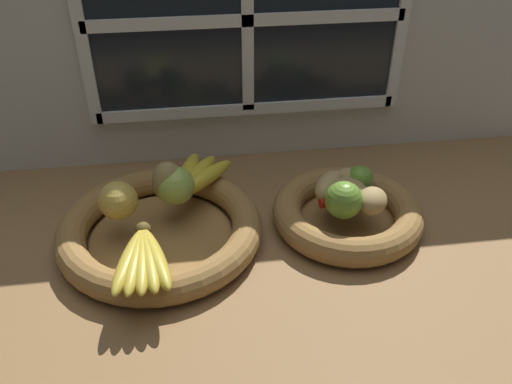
# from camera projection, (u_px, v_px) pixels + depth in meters

# --- Properties ---
(ground_plane) EXTENTS (1.40, 0.90, 0.03)m
(ground_plane) POSITION_uv_depth(u_px,v_px,m) (267.00, 237.00, 0.99)
(ground_plane) COLOR olive
(back_wall) EXTENTS (1.40, 0.05, 0.55)m
(back_wall) POSITION_uv_depth(u_px,v_px,m) (246.00, 32.00, 1.07)
(back_wall) COLOR silver
(back_wall) RESTS_ON ground_plane
(fruit_bowl_left) EXTENTS (0.37, 0.37, 0.05)m
(fruit_bowl_left) POSITION_uv_depth(u_px,v_px,m) (160.00, 231.00, 0.94)
(fruit_bowl_left) COLOR olive
(fruit_bowl_left) RESTS_ON ground_plane
(fruit_bowl_right) EXTENTS (0.28, 0.28, 0.05)m
(fruit_bowl_right) POSITION_uv_depth(u_px,v_px,m) (348.00, 215.00, 0.98)
(fruit_bowl_right) COLOR olive
(fruit_bowl_right) RESTS_ON ground_plane
(apple_golden_left) EXTENTS (0.07, 0.07, 0.07)m
(apple_golden_left) POSITION_uv_depth(u_px,v_px,m) (118.00, 201.00, 0.91)
(apple_golden_left) COLOR gold
(apple_golden_left) RESTS_ON fruit_bowl_left
(apple_green_back) EXTENTS (0.07, 0.07, 0.07)m
(apple_green_back) POSITION_uv_depth(u_px,v_px,m) (175.00, 185.00, 0.95)
(apple_green_back) COLOR #99B74C
(apple_green_back) RESTS_ON fruit_bowl_left
(pear_brown) EXTENTS (0.07, 0.06, 0.08)m
(pear_brown) POSITION_uv_depth(u_px,v_px,m) (168.00, 182.00, 0.95)
(pear_brown) COLOR olive
(pear_brown) RESTS_ON fruit_bowl_left
(banana_bunch_front) EXTENTS (0.11, 0.17, 0.03)m
(banana_bunch_front) POSITION_uv_depth(u_px,v_px,m) (142.00, 259.00, 0.81)
(banana_bunch_front) COLOR gold
(banana_bunch_front) RESTS_ON fruit_bowl_left
(banana_bunch_back) EXTENTS (0.13, 0.17, 0.03)m
(banana_bunch_back) POSITION_uv_depth(u_px,v_px,m) (195.00, 177.00, 1.01)
(banana_bunch_back) COLOR gold
(banana_bunch_back) RESTS_ON fruit_bowl_left
(potato_small) EXTENTS (0.08, 0.08, 0.05)m
(potato_small) POSITION_uv_depth(u_px,v_px,m) (371.00, 201.00, 0.93)
(potato_small) COLOR #A38451
(potato_small) RESTS_ON fruit_bowl_right
(potato_back) EXTENTS (0.09, 0.07, 0.04)m
(potato_back) POSITION_uv_depth(u_px,v_px,m) (354.00, 180.00, 0.99)
(potato_back) COLOR #A38451
(potato_back) RESTS_ON fruit_bowl_right
(potato_oblong) EXTENTS (0.09, 0.09, 0.05)m
(potato_oblong) POSITION_uv_depth(u_px,v_px,m) (329.00, 186.00, 0.97)
(potato_oblong) COLOR tan
(potato_oblong) RESTS_ON fruit_bowl_right
(potato_large) EXTENTS (0.09, 0.10, 0.04)m
(potato_large) POSITION_uv_depth(u_px,v_px,m) (350.00, 193.00, 0.95)
(potato_large) COLOR #A38451
(potato_large) RESTS_ON fruit_bowl_right
(lime_near) EXTENTS (0.07, 0.07, 0.07)m
(lime_near) POSITION_uv_depth(u_px,v_px,m) (344.00, 200.00, 0.91)
(lime_near) COLOR olive
(lime_near) RESTS_ON fruit_bowl_right
(lime_far) EXTENTS (0.05, 0.05, 0.05)m
(lime_far) POSITION_uv_depth(u_px,v_px,m) (360.00, 179.00, 0.98)
(lime_far) COLOR olive
(lime_far) RESTS_ON fruit_bowl_right
(chili_pepper) EXTENTS (0.11, 0.03, 0.02)m
(chili_pepper) POSITION_uv_depth(u_px,v_px,m) (350.00, 199.00, 0.95)
(chili_pepper) COLOR red
(chili_pepper) RESTS_ON fruit_bowl_right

